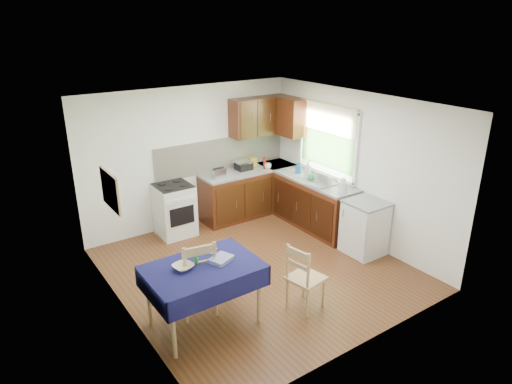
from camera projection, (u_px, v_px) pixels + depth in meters
floor at (257, 268)px, 6.93m from camera, size 4.20×4.20×0.00m
ceiling at (257, 104)px, 6.04m from camera, size 4.00×4.20×0.02m
wall_back at (190, 157)px, 8.10m from camera, size 4.00×0.02×2.50m
wall_front at (369, 250)px, 4.87m from camera, size 4.00×0.02×2.50m
wall_left at (119, 226)px, 5.43m from camera, size 0.02×4.20×2.50m
wall_right at (356, 167)px, 7.54m from camera, size 0.02×4.20×2.50m
base_cabinets at (279, 198)px, 8.46m from camera, size 1.90×2.30×0.86m
worktop_back at (249, 171)px, 8.56m from camera, size 1.90×0.60×0.04m
worktop_right at (316, 181)px, 8.02m from camera, size 0.60×1.70×0.04m
worktop_corner at (276, 165)px, 8.90m from camera, size 0.60×0.60×0.04m
splashback at (222, 154)px, 8.45m from camera, size 2.70×0.02×0.60m
upper_cabinets at (270, 116)px, 8.46m from camera, size 1.20×0.85×0.70m
stove at (174, 210)px, 7.89m from camera, size 0.60×0.61×0.92m
window at (328, 135)px, 7.92m from camera, size 0.04×1.48×1.26m
fridge at (365, 228)px, 7.25m from camera, size 0.58×0.60×0.89m
corkboard at (110, 191)px, 5.55m from camera, size 0.04×0.62×0.47m
dining_table at (203, 274)px, 5.44m from camera, size 1.34×0.91×0.81m
chair_far at (197, 275)px, 5.69m from camera, size 0.54×0.54×1.06m
chair_near at (304, 276)px, 5.80m from camera, size 0.48×0.48×0.93m
toaster at (218, 173)px, 8.08m from camera, size 0.25×0.15×0.19m
sandwich_press at (244, 165)px, 8.52m from camera, size 0.28×0.24×0.16m
sauce_bottle at (265, 163)px, 8.57m from camera, size 0.05×0.05×0.22m
yellow_packet at (253, 162)px, 8.72m from camera, size 0.14×0.11×0.17m
dish_rack at (323, 183)px, 7.78m from camera, size 0.43×0.33×0.21m
kettle at (343, 186)px, 7.39m from camera, size 0.15×0.15×0.25m
cup at (268, 166)px, 8.59m from camera, size 0.13×0.13×0.10m
soap_bottle_a at (308, 170)px, 8.01m from camera, size 0.18×0.18×0.33m
soap_bottle_b at (298, 168)px, 8.32m from camera, size 0.13×0.13×0.21m
soap_bottle_c at (312, 176)px, 7.96m from camera, size 0.14×0.14×0.17m
plate_bowl at (183, 267)px, 5.33m from camera, size 0.27×0.27×0.06m
book at (204, 252)px, 5.71m from camera, size 0.24×0.26×0.02m
spice_jar at (196, 260)px, 5.44m from camera, size 0.05×0.05×0.10m
tea_towel at (221, 259)px, 5.51m from camera, size 0.33×0.30×0.05m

